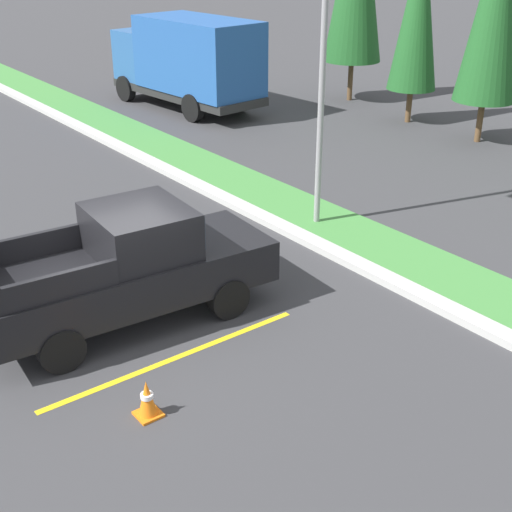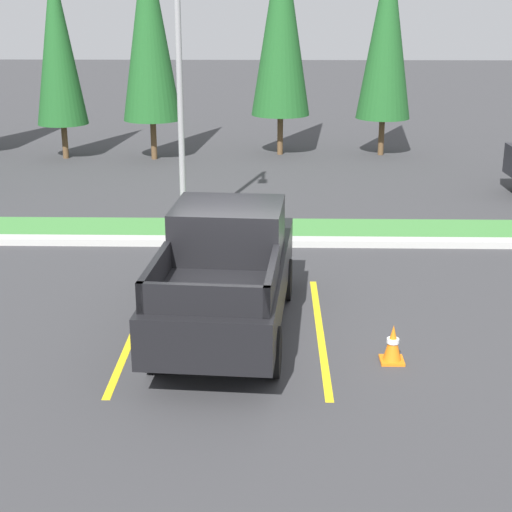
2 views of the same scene
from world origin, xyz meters
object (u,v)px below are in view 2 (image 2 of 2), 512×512
pickup_truck_main (227,271)px  cypress_tree_right_inner (281,20)px  street_light (178,53)px  cypress_tree_rightmost (387,30)px  cypress_tree_left_inner (57,43)px  traffic_cone (393,344)px  cypress_tree_center (149,26)px

pickup_truck_main → cypress_tree_right_inner: cypress_tree_right_inner is taller
cypress_tree_right_inner → street_light: bearing=-103.2°
cypress_tree_rightmost → cypress_tree_left_inner: bearing=-175.6°
cypress_tree_left_inner → cypress_tree_rightmost: bearing=4.4°
street_light → traffic_cone: size_ratio=12.00×
street_light → cypress_tree_center: (-2.00, 9.01, 0.27)m
street_light → traffic_cone: 8.63m
pickup_truck_main → cypress_tree_center: 15.25m
pickup_truck_main → street_light: size_ratio=0.74×
cypress_tree_right_inner → traffic_cone: (1.59, -16.60, -4.29)m
cypress_tree_center → traffic_cone: bearing=-69.2°
cypress_tree_right_inner → traffic_cone: cypress_tree_right_inner is taller
pickup_truck_main → cypress_tree_left_inner: bearing=113.8°
street_light → cypress_tree_right_inner: cypress_tree_right_inner is taller
pickup_truck_main → cypress_tree_left_inner: (-6.44, 14.58, 2.84)m
traffic_cone → pickup_truck_main: bearing=156.0°
street_light → cypress_tree_center: cypress_tree_center is taller
pickup_truck_main → street_light: (-1.35, 5.48, 3.11)m
street_light → cypress_tree_rightmost: 11.57m
street_light → cypress_tree_right_inner: (2.34, 9.96, 0.43)m
cypress_tree_left_inner → cypress_tree_center: cypress_tree_center is taller
cypress_tree_left_inner → cypress_tree_right_inner: (7.44, 0.86, 0.70)m
cypress_tree_center → pickup_truck_main: bearing=-77.0°
cypress_tree_left_inner → cypress_tree_rightmost: 11.04m
cypress_tree_center → traffic_cone: size_ratio=12.53×
traffic_cone → cypress_tree_rightmost: bearing=83.2°
cypress_tree_left_inner → cypress_tree_right_inner: bearing=6.6°
cypress_tree_right_inner → cypress_tree_left_inner: bearing=-173.4°
cypress_tree_left_inner → cypress_tree_right_inner: 7.52m
cypress_tree_center → cypress_tree_rightmost: bearing=6.8°
pickup_truck_main → traffic_cone: bearing=-24.0°
pickup_truck_main → cypress_tree_right_inner: bearing=86.3°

